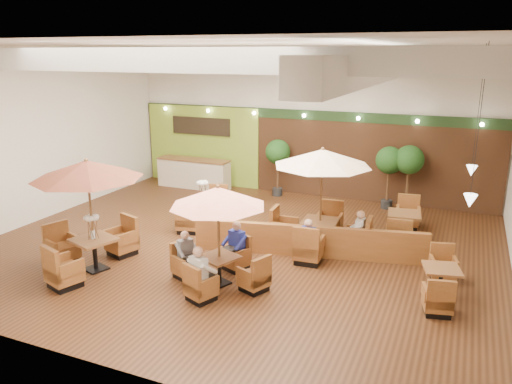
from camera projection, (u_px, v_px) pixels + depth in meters
The scene contains 17 objects.
room at pixel (264, 113), 14.10m from camera, with size 14.04×14.00×5.52m.
service_counter at pixel (194, 173), 20.12m from camera, with size 3.00×0.75×1.18m.
booth_divider at pixel (308, 241), 13.30m from camera, with size 6.20×0.18×0.86m, color brown.
table_0 at pixel (87, 192), 12.07m from camera, with size 2.82×2.97×2.87m.
table_1 at pixel (218, 217), 11.37m from camera, with size 2.53×2.53×2.43m.
table_2 at pixel (322, 182), 13.42m from camera, with size 2.84×2.84×2.87m.
table_3 at pixel (203, 208), 15.95m from camera, with size 1.09×2.74×1.55m.
table_4 at pixel (440, 282), 11.15m from camera, with size 0.94×2.42×0.87m.
table_5 at pixel (403, 227), 14.53m from camera, with size 1.02×2.80×1.03m.
topiary_0 at pixel (278, 154), 18.68m from camera, with size 0.93×0.93×2.16m.
topiary_1 at pixel (389, 163), 17.12m from camera, with size 0.94×0.94×2.19m.
topiary_2 at pixel (409, 162), 16.86m from camera, with size 0.98×0.98×2.28m.
diner_0 at pixel (200, 268), 10.83m from camera, with size 0.45×0.42×0.82m.
diner_1 at pixel (235, 241), 12.40m from camera, with size 0.43×0.39×0.79m.
diner_2 at pixel (186, 249), 11.96m from camera, with size 0.39×0.41×0.72m.
diner_3 at pixel (309, 236), 12.81m from camera, with size 0.37×0.30×0.75m.
diner_4 at pixel (358, 228), 13.34m from camera, with size 0.31×0.39×0.79m.
Camera 1 is at (5.61, -11.91, 5.28)m, focal length 35.00 mm.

